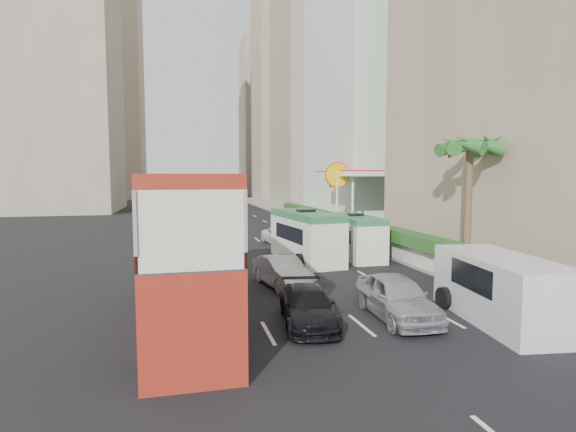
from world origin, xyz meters
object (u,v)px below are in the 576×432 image
object	(u,v)px
van_asset	(281,244)
panel_van_near	(501,289)
minibus_near	(306,236)
shell_station	(361,201)
car_silver_lane_a	(282,287)
car_black	(308,324)
palm_tree	(468,209)
panel_van_far	(297,221)
car_silver_lane_b	(396,318)
minibus_far	(355,236)
double_decker_bus	(188,248)

from	to	relation	value
van_asset	panel_van_near	bearing A→B (deg)	-84.98
minibus_near	van_asset	bearing A→B (deg)	83.19
van_asset	shell_station	size ratio (longest dim) A/B	0.55
car_silver_lane_a	car_black	world-z (taller)	car_silver_lane_a
shell_station	palm_tree	bearing A→B (deg)	-96.60
car_silver_lane_a	palm_tree	size ratio (longest dim) A/B	0.66
car_black	panel_van_far	xyz separation A→B (m)	(6.14, 24.75, 0.97)
car_silver_lane_a	minibus_near	bearing A→B (deg)	54.81
car_black	panel_van_far	bearing A→B (deg)	84.18
minibus_near	car_silver_lane_b	bearing A→B (deg)	-96.22
car_silver_lane_a	van_asset	bearing A→B (deg)	67.57
minibus_far	car_black	bearing A→B (deg)	-116.53
double_decker_bus	car_silver_lane_a	world-z (taller)	double_decker_bus
panel_van_far	shell_station	distance (m)	6.24
car_silver_lane_a	panel_van_near	xyz separation A→B (m)	(6.25, -6.45, 1.13)
double_decker_bus	van_asset	bearing A→B (deg)	67.01
minibus_near	car_silver_lane_a	bearing A→B (deg)	-122.08
van_asset	minibus_near	size ratio (longest dim) A/B	0.67
double_decker_bus	car_black	world-z (taller)	double_decker_bus
shell_station	panel_van_near	bearing A→B (deg)	-102.22
car_silver_lane_b	palm_tree	size ratio (longest dim) A/B	0.71
car_black	minibus_far	world-z (taller)	minibus_far
panel_van_near	shell_station	xyz separation A→B (m)	(5.57, 25.72, 1.62)
palm_tree	minibus_far	bearing A→B (deg)	120.51
car_black	palm_tree	world-z (taller)	palm_tree
panel_van_near	shell_station	world-z (taller)	shell_station
car_silver_lane_b	panel_van_near	world-z (taller)	panel_van_near
car_silver_lane_b	car_black	world-z (taller)	car_silver_lane_b
minibus_near	minibus_far	xyz separation A→B (m)	(3.29, 0.40, -0.17)
minibus_far	palm_tree	distance (m)	7.33
minibus_near	palm_tree	xyz separation A→B (m)	(6.85, -5.65, 1.92)
car_silver_lane_a	shell_station	xyz separation A→B (m)	(11.83, 19.28, 2.75)
car_silver_lane_a	palm_tree	xyz separation A→B (m)	(9.63, 0.28, 3.38)
minibus_far	panel_van_near	size ratio (longest dim) A/B	1.03
palm_tree	shell_station	xyz separation A→B (m)	(2.20, 19.00, -0.63)
car_silver_lane_b	palm_tree	xyz separation A→B (m)	(6.70, 5.58, 3.38)
car_black	minibus_near	world-z (taller)	minibus_near
double_decker_bus	panel_van_near	size ratio (longest dim) A/B	1.95
minibus_far	shell_station	size ratio (longest dim) A/B	0.73
car_black	minibus_near	bearing A→B (deg)	82.68
car_silver_lane_b	shell_station	bearing A→B (deg)	72.90
car_silver_lane_b	car_black	size ratio (longest dim) A/B	1.07
car_black	panel_van_near	bearing A→B (deg)	-3.07
double_decker_bus	panel_van_far	size ratio (longest dim) A/B	2.27
van_asset	palm_tree	distance (m)	14.51
double_decker_bus	minibus_far	size ratio (longest dim) A/B	1.90
palm_tree	double_decker_bus	bearing A→B (deg)	-163.84
car_black	double_decker_bus	bearing A→B (deg)	167.92
palm_tree	car_silver_lane_b	bearing A→B (deg)	-140.22
minibus_near	panel_van_near	world-z (taller)	minibus_near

